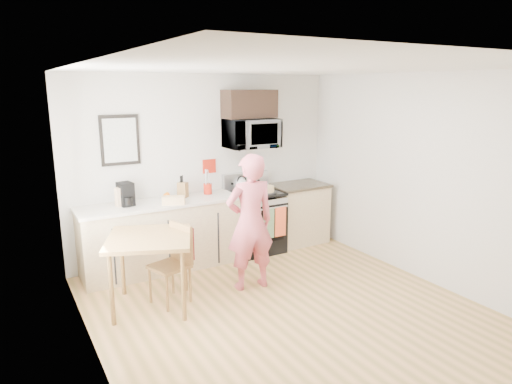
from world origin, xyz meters
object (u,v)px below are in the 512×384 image
cake (266,190)px  microwave (251,134)px  range (255,223)px  person (250,222)px  chair (178,251)px  dining_table (149,245)px

cake → microwave: bearing=105.9°
range → person: (-0.68, -1.08, 0.40)m
person → chair: size_ratio=1.85×
range → dining_table: bearing=-152.7°
range → cake: range is taller
microwave → person: bearing=-119.9°
chair → person: bearing=-26.3°
person → range: bearing=-117.0°
range → microwave: bearing=90.1°
range → cake: 0.57m
person → chair: 0.92m
dining_table → chair: 0.37m
dining_table → microwave: bearing=29.8°
microwave → chair: microwave is taller
person → chair: bearing=-3.7°
range → cake: size_ratio=3.90×
cake → range: bearing=114.1°
dining_table → chair: size_ratio=1.11×
microwave → chair: size_ratio=0.84×
dining_table → chair: (0.34, 0.04, -0.15)m
person → cake: (0.76, 0.90, 0.14)m
dining_table → range: bearing=27.3°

